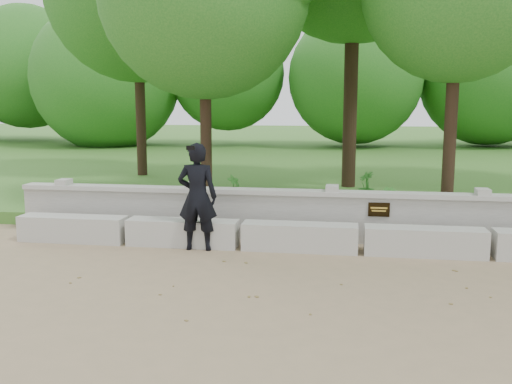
% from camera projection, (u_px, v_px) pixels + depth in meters
% --- Properties ---
extents(ground, '(80.00, 80.00, 0.00)m').
position_uv_depth(ground, '(364.00, 290.00, 7.44)').
color(ground, '#957C5B').
rests_on(ground, ground).
extents(lawn, '(40.00, 22.00, 0.25)m').
position_uv_depth(lawn, '(354.00, 165.00, 21.08)').
color(lawn, '#3D6E25').
rests_on(lawn, ground).
extents(concrete_bench, '(11.90, 0.45, 0.45)m').
position_uv_depth(concrete_bench, '(361.00, 239.00, 9.26)').
color(concrete_bench, beige).
rests_on(concrete_bench, ground).
extents(parapet_wall, '(12.50, 0.35, 0.90)m').
position_uv_depth(parapet_wall, '(361.00, 216.00, 9.91)').
color(parapet_wall, '#B5B2AB').
rests_on(parapet_wall, ground).
extents(man_main, '(0.67, 0.60, 1.78)m').
position_uv_depth(man_main, '(197.00, 197.00, 9.36)').
color(man_main, black).
rests_on(man_main, ground).
extents(shrub_a, '(0.36, 0.38, 0.59)m').
position_uv_depth(shrub_a, '(234.00, 188.00, 12.62)').
color(shrub_a, '#37812C').
rests_on(shrub_a, lawn).
extents(shrub_b, '(0.44, 0.44, 0.63)m').
position_uv_depth(shrub_b, '(389.00, 204.00, 10.49)').
color(shrub_b, '#37812C').
rests_on(shrub_b, lawn).
extents(shrub_d, '(0.48, 0.48, 0.65)m').
position_uv_depth(shrub_d, '(366.00, 186.00, 12.74)').
color(shrub_d, '#37812C').
rests_on(shrub_d, lawn).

